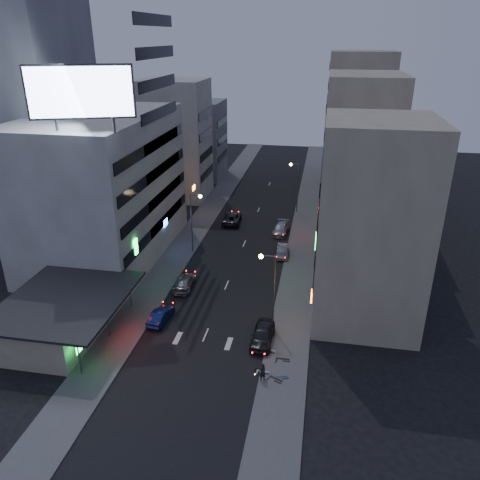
% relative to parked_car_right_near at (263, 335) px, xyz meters
% --- Properties ---
extents(ground, '(180.00, 180.00, 0.00)m').
position_rel_parked_car_right_near_xyz_m(ground, '(-5.60, -3.84, -0.82)').
color(ground, black).
rests_on(ground, ground).
extents(sidewalk_left, '(4.00, 120.00, 0.12)m').
position_rel_parked_car_right_near_xyz_m(sidewalk_left, '(-13.60, 26.16, -0.76)').
color(sidewalk_left, '#4C4C4F').
rests_on(sidewalk_left, ground).
extents(sidewalk_right, '(4.00, 120.00, 0.12)m').
position_rel_parked_car_right_near_xyz_m(sidewalk_right, '(2.40, 26.16, -0.76)').
color(sidewalk_right, '#4C4C4F').
rests_on(sidewalk_right, ground).
extents(food_court, '(11.00, 13.00, 3.88)m').
position_rel_parked_car_right_near_xyz_m(food_court, '(-19.50, -1.84, 1.16)').
color(food_court, '#B9AE91').
rests_on(food_court, ground).
extents(white_building, '(14.00, 24.00, 18.00)m').
position_rel_parked_car_right_near_xyz_m(white_building, '(-22.60, 16.16, 8.18)').
color(white_building, silver).
rests_on(white_building, ground).
extents(grey_tower, '(10.00, 14.00, 34.00)m').
position_rel_parked_car_right_near_xyz_m(grey_tower, '(-31.60, 19.16, 16.18)').
color(grey_tower, gray).
rests_on(grey_tower, ground).
extents(shophouse_near, '(10.00, 11.00, 20.00)m').
position_rel_parked_car_right_near_xyz_m(shophouse_near, '(9.40, 6.66, 9.18)').
color(shophouse_near, '#B9AE91').
rests_on(shophouse_near, ground).
extents(shophouse_mid, '(11.00, 12.00, 16.00)m').
position_rel_parked_car_right_near_xyz_m(shophouse_mid, '(9.90, 18.16, 7.18)').
color(shophouse_mid, gray).
rests_on(shophouse_mid, ground).
extents(shophouse_far, '(10.00, 14.00, 22.00)m').
position_rel_parked_car_right_near_xyz_m(shophouse_far, '(9.40, 31.16, 10.18)').
color(shophouse_far, '#B9AE91').
rests_on(shophouse_far, ground).
extents(far_left_a, '(11.00, 10.00, 20.00)m').
position_rel_parked_car_right_near_xyz_m(far_left_a, '(-21.10, 41.16, 9.18)').
color(far_left_a, silver).
rests_on(far_left_a, ground).
extents(far_left_b, '(12.00, 10.00, 15.00)m').
position_rel_parked_car_right_near_xyz_m(far_left_b, '(-21.60, 54.16, 6.68)').
color(far_left_b, gray).
rests_on(far_left_b, ground).
extents(far_right_a, '(11.00, 12.00, 18.00)m').
position_rel_parked_car_right_near_xyz_m(far_right_a, '(9.90, 46.16, 8.18)').
color(far_right_a, gray).
rests_on(far_right_a, ground).
extents(far_right_b, '(12.00, 12.00, 24.00)m').
position_rel_parked_car_right_near_xyz_m(far_right_b, '(10.40, 60.16, 11.18)').
color(far_right_b, '#B9AE91').
rests_on(far_right_b, ground).
extents(billboard, '(9.52, 3.75, 6.20)m').
position_rel_parked_car_right_near_xyz_m(billboard, '(-18.59, 6.13, 20.84)').
color(billboard, '#595B60').
rests_on(billboard, white_building).
extents(street_lamp_right_near, '(1.60, 0.44, 8.02)m').
position_rel_parked_car_right_near_xyz_m(street_lamp_right_near, '(0.30, 2.16, 4.54)').
color(street_lamp_right_near, '#595B60').
rests_on(street_lamp_right_near, sidewalk_right).
extents(street_lamp_left, '(1.60, 0.44, 8.02)m').
position_rel_parked_car_right_near_xyz_m(street_lamp_left, '(-11.50, 18.16, 4.54)').
color(street_lamp_left, '#595B60').
rests_on(street_lamp_left, sidewalk_left).
extents(street_lamp_right_far, '(1.60, 0.44, 8.02)m').
position_rel_parked_car_right_near_xyz_m(street_lamp_right_far, '(0.30, 36.16, 4.54)').
color(street_lamp_right_far, '#595B60').
rests_on(street_lamp_right_far, sidewalk_right).
extents(parked_car_right_near, '(2.08, 4.88, 1.64)m').
position_rel_parked_car_right_near_xyz_m(parked_car_right_near, '(0.00, 0.00, 0.00)').
color(parked_car_right_near, '#242529').
rests_on(parked_car_right_near, ground).
extents(parked_car_right_mid, '(1.60, 4.11, 1.33)m').
position_rel_parked_car_right_near_xyz_m(parked_car_right_mid, '(0.00, 19.28, -0.15)').
color(parked_car_right_mid, gray).
rests_on(parked_car_right_mid, ground).
extents(parked_car_left, '(3.00, 5.80, 1.56)m').
position_rel_parked_car_right_near_xyz_m(parked_car_left, '(-8.84, 29.65, -0.04)').
color(parked_car_left, '#26262B').
rests_on(parked_car_left, ground).
extents(parked_car_right_far, '(2.26, 4.94, 1.40)m').
position_rel_parked_car_right_near_xyz_m(parked_car_right_far, '(-0.97, 26.79, -0.12)').
color(parked_car_right_far, '#93979A').
rests_on(parked_car_right_far, ground).
extents(road_car_blue, '(1.82, 4.18, 1.34)m').
position_rel_parked_car_right_near_xyz_m(road_car_blue, '(-10.60, 1.61, -0.15)').
color(road_car_blue, navy).
rests_on(road_car_blue, ground).
extents(road_car_silver, '(2.18, 4.98, 1.42)m').
position_rel_parked_car_right_near_xyz_m(road_car_silver, '(-10.19, 8.73, -0.11)').
color(road_car_silver, gray).
rests_on(road_car_silver, ground).
extents(person, '(0.72, 0.69, 1.65)m').
position_rel_parked_car_right_near_xyz_m(person, '(0.70, -5.39, 0.12)').
color(person, black).
rests_on(person, sidewalk_right).
extents(scooter_black_a, '(1.35, 1.96, 1.15)m').
position_rel_parked_car_right_near_xyz_m(scooter_black_a, '(2.47, -5.22, -0.13)').
color(scooter_black_a, black).
rests_on(scooter_black_a, sidewalk_right).
extents(scooter_silver_a, '(0.67, 1.70, 1.02)m').
position_rel_parked_car_right_near_xyz_m(scooter_silver_a, '(1.20, -4.23, -0.19)').
color(scooter_silver_a, gray).
rests_on(scooter_silver_a, sidewalk_right).
extents(scooter_blue, '(0.98, 1.70, 0.99)m').
position_rel_parked_car_right_near_xyz_m(scooter_blue, '(2.77, -4.48, -0.21)').
color(scooter_blue, navy).
rests_on(scooter_blue, sidewalk_right).
extents(scooter_black_b, '(0.62, 1.84, 1.12)m').
position_rel_parked_car_right_near_xyz_m(scooter_black_b, '(2.76, -2.21, -0.14)').
color(scooter_black_b, black).
rests_on(scooter_black_b, sidewalk_right).
extents(scooter_silver_b, '(1.18, 2.05, 1.19)m').
position_rel_parked_car_right_near_xyz_m(scooter_silver_b, '(1.40, -1.25, -0.11)').
color(scooter_silver_b, '#B3B8BB').
rests_on(scooter_silver_b, sidewalk_right).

